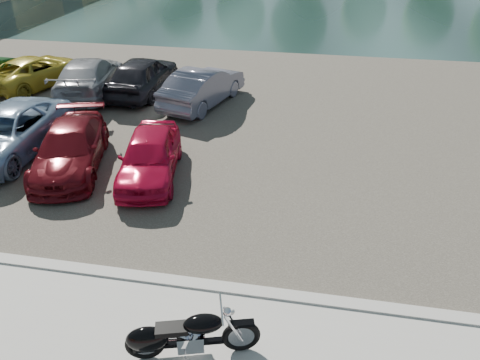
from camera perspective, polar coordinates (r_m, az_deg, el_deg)
name	(u,v)px	position (r m, az deg, el deg)	size (l,w,h in m)	color
kerb	(246,292)	(9.82, 0.70, -13.45)	(60.00, 0.30, 0.14)	#B2AEA7
parking_lot	(287,121)	(17.42, 5.75, 7.22)	(60.00, 18.00, 0.04)	#3E3932
motorcycle	(180,336)	(8.45, -7.29, -18.35)	(2.27, 0.99, 1.05)	black
car_2	(5,133)	(16.33, -26.70, 5.13)	(2.36, 5.11, 1.42)	#7F9CBA
car_3	(70,148)	(14.70, -20.02, 3.63)	(1.78, 4.39, 1.27)	#5D0D14
car_4	(150,156)	(13.61, -10.96, 2.92)	(1.56, 3.87, 1.32)	#B70C31
car_6	(36,71)	(22.50, -23.61, 12.09)	(2.12, 4.61, 1.28)	gold
car_7	(89,76)	(20.65, -17.93, 11.95)	(2.08, 5.11, 1.48)	#92949A
car_8	(143,75)	(20.16, -11.77, 12.43)	(1.82, 4.52, 1.54)	black
car_9	(203,87)	(18.61, -4.56, 11.29)	(1.53, 4.39, 1.45)	slate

